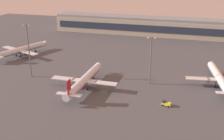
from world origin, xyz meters
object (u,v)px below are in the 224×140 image
cargo_loader (166,104)px  airplane_taxiway_distant (20,50)px  apron_light_west (151,58)px  apron_light_central (29,48)px  airplane_far_stand (84,80)px  airplane_mid_apron (220,79)px

cargo_loader → airplane_taxiway_distant: bearing=80.5°
apron_light_west → apron_light_central: size_ratio=0.86×
airplane_taxiway_distant → apron_light_west: 100.95m
airplane_far_stand → airplane_mid_apron: airplane_far_stand is taller
airplane_far_stand → cargo_loader: (43.83, -8.26, -3.32)m
airplane_mid_apron → apron_light_west: 38.59m
apron_light_central → airplane_taxiway_distant: bearing=131.3°
airplane_mid_apron → airplane_taxiway_distant: airplane_mid_apron is taller
airplane_mid_apron → airplane_taxiway_distant: 134.97m
airplane_far_stand → apron_light_central: apron_light_central is taller
airplane_mid_apron → apron_light_central: bearing=179.2°
airplane_far_stand → apron_light_central: (-35.86, 6.49, 12.76)m
airplane_far_stand → airplane_taxiway_distant: bearing=148.1°
airplane_taxiway_distant → apron_light_west: size_ratio=1.68×
airplane_mid_apron → apron_light_central: 106.43m
airplane_far_stand → airplane_taxiway_distant: 76.48m
airplane_taxiway_distant → apron_light_central: apron_light_central is taller
airplane_mid_apron → airplane_taxiway_distant: size_ratio=1.03×
airplane_far_stand → airplane_mid_apron: (68.59, 22.44, -0.04)m
airplane_taxiway_distant → apron_light_central: bearing=-29.5°
airplane_taxiway_distant → apron_light_west: bearing=5.1°
airplane_taxiway_distant → apron_light_west: apron_light_west is taller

